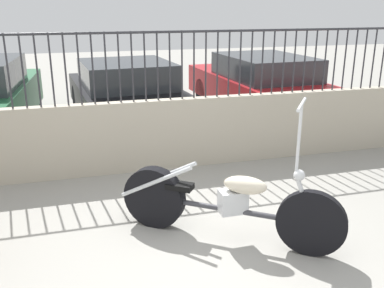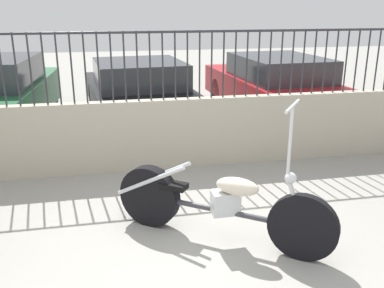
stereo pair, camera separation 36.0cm
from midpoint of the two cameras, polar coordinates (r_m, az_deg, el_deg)
ground_plane at (r=4.24m, az=-0.79°, el=-15.56°), size 40.00×40.00×0.00m
low_wall at (r=6.34m, az=-6.81°, el=1.17°), size 9.62×0.18×1.04m
fence_railing at (r=6.11m, az=-7.22°, el=11.49°), size 9.62×0.04×0.97m
motorcycle_dark_grey at (r=4.47m, az=0.79°, el=-7.77°), size 2.00×1.51×1.52m
car_black at (r=8.87m, az=-9.98°, el=6.77°), size 2.19×4.08×1.29m
car_red at (r=9.46m, az=7.98°, el=7.72°), size 1.98×4.63×1.34m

